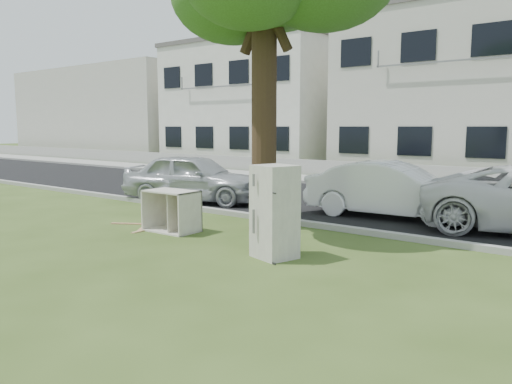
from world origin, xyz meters
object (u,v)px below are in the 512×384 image
Objects in this scene: cabinet at (172,211)px; car_left at (194,178)px; car_center at (392,190)px; fridge at (275,212)px.

car_left is (-2.57, 3.28, 0.28)m from cabinet.
cabinet is 0.27× the size of car_center.
fridge is 3.01m from cabinet.
cabinet is 0.27× the size of car_left.
fridge reaches higher than cabinet.
car_left is at bearing 126.62° from cabinet.
fridge is 0.38× the size of car_center.
car_center reaches higher than cabinet.
car_center is at bearing 105.68° from fridge.
fridge is at bearing -9.42° from cabinet.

